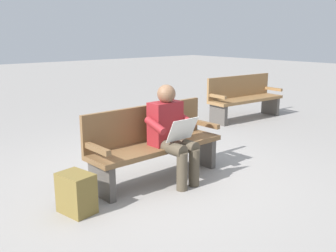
{
  "coord_description": "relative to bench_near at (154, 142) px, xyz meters",
  "views": [
    {
      "loc": [
        2.79,
        3.48,
        1.76
      ],
      "look_at": [
        -0.04,
        0.15,
        0.7
      ],
      "focal_mm": 40.82,
      "sensor_mm": 36.0,
      "label": 1
    }
  ],
  "objects": [
    {
      "name": "ground_plane",
      "position": [
        -0.0,
        0.07,
        -0.46
      ],
      "size": [
        40.0,
        40.0,
        0.0
      ],
      "primitive_type": "plane",
      "color": "gray"
    },
    {
      "name": "bench_near",
      "position": [
        0.0,
        0.0,
        0.0
      ],
      "size": [
        1.81,
        0.52,
        0.9
      ],
      "rotation": [
        0.0,
        0.0,
        0.02
      ],
      "color": "brown",
      "rests_on": "ground"
    },
    {
      "name": "person_seated",
      "position": [
        -0.09,
        0.23,
        0.17
      ],
      "size": [
        0.58,
        0.58,
        1.18
      ],
      "rotation": [
        0.0,
        0.0,
        0.02
      ],
      "color": "maroon",
      "rests_on": "ground"
    },
    {
      "name": "backpack",
      "position": [
        1.18,
        0.25,
        -0.26
      ],
      "size": [
        0.35,
        0.4,
        0.41
      ],
      "rotation": [
        0.0,
        0.0,
        1.76
      ],
      "color": "brown",
      "rests_on": "ground"
    },
    {
      "name": "bench_far",
      "position": [
        -3.58,
        -1.46,
        0.0
      ],
      "size": [
        1.83,
        0.59,
        0.9
      ],
      "rotation": [
        0.0,
        0.0,
        -0.06
      ],
      "color": "olive",
      "rests_on": "ground"
    }
  ]
}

